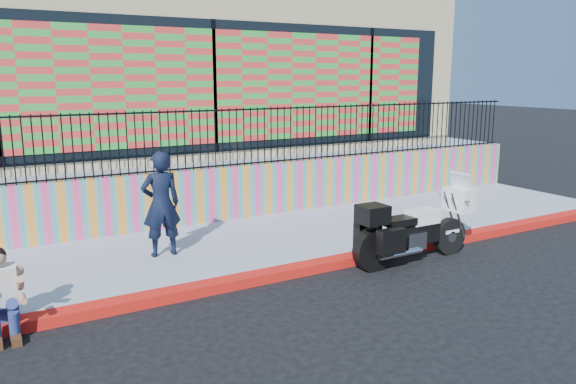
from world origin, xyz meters
TOP-DOWN VIEW (x-y plane):
  - ground at (0.00, 0.00)m, footprint 90.00×90.00m
  - red_curb at (0.00, 0.00)m, footprint 16.00×0.30m
  - sidewalk at (0.00, 1.65)m, footprint 16.00×3.00m
  - mural_wall at (0.00, 3.25)m, footprint 16.00×0.20m
  - metal_fence at (0.00, 3.25)m, footprint 15.80×0.04m
  - elevated_platform at (0.00, 8.35)m, footprint 16.00×10.00m
  - storefront_building at (0.00, 8.13)m, footprint 14.00×8.06m
  - police_motorcycle at (1.58, -0.44)m, footprint 2.33×0.77m
  - police_officer at (-2.06, 1.57)m, footprint 0.66×0.45m
  - seated_man at (-4.56, -0.10)m, footprint 0.54×0.71m

SIDE VIEW (x-z plane):
  - ground at x=0.00m, z-range 0.00..0.00m
  - red_curb at x=0.00m, z-range 0.00..0.15m
  - sidewalk at x=0.00m, z-range 0.00..0.15m
  - seated_man at x=-4.56m, z-range -0.08..0.98m
  - police_motorcycle at x=1.58m, z-range -0.12..1.33m
  - elevated_platform at x=0.00m, z-range 0.00..1.25m
  - mural_wall at x=0.00m, z-range 0.15..1.25m
  - police_officer at x=-2.06m, z-range 0.15..1.90m
  - metal_fence at x=0.00m, z-range 1.25..2.45m
  - storefront_building at x=0.00m, z-range 1.25..5.25m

